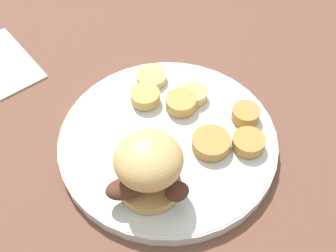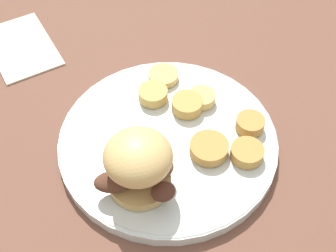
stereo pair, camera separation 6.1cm
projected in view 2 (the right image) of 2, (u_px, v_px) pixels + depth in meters
ground_plane at (168, 146)px, 0.64m from camera, size 4.00×4.00×0.00m
dinner_plate at (168, 141)px, 0.63m from camera, size 0.30×0.30×0.02m
sandwich at (138, 165)px, 0.55m from camera, size 0.09×0.10×0.09m
potato_round_0 at (164, 76)px, 0.69m from camera, size 0.04×0.04×0.01m
potato_round_1 at (250, 124)px, 0.63m from camera, size 0.04×0.04×0.02m
potato_round_2 at (187, 105)px, 0.65m from camera, size 0.04×0.04×0.02m
potato_round_3 at (209, 148)px, 0.61m from camera, size 0.05×0.05×0.02m
potato_round_4 at (247, 153)px, 0.60m from camera, size 0.04×0.04×0.02m
potato_round_5 at (155, 94)px, 0.67m from camera, size 0.04×0.04×0.02m
potato_round_6 at (202, 98)px, 0.66m from camera, size 0.04×0.04×0.01m
napkin at (21, 46)px, 0.76m from camera, size 0.16×0.13×0.01m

